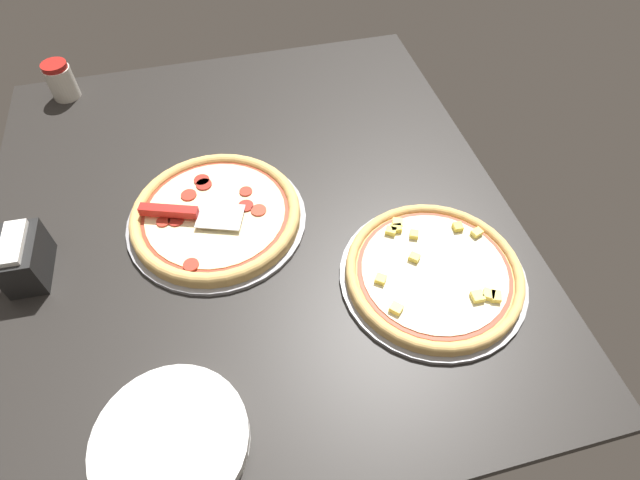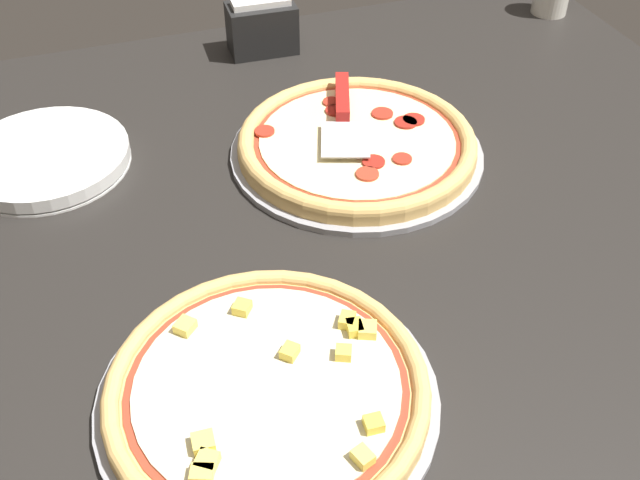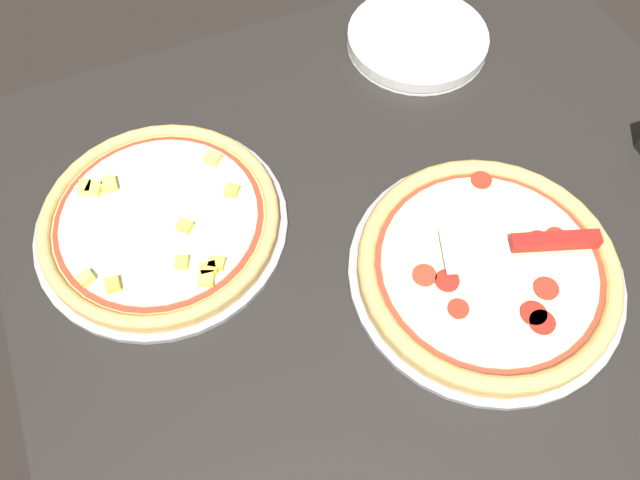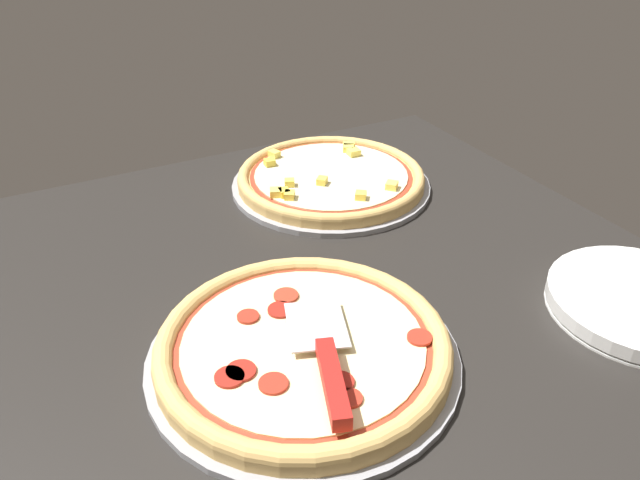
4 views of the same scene
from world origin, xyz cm
name	(u,v)px [view 4 (image 4 of 4)]	position (x,y,z in cm)	size (l,w,h in cm)	color
ground_plane	(273,338)	(0.00, 0.00, -1.80)	(130.38, 117.82, 3.60)	black
pizza_pan_front	(303,357)	(1.07, -7.56, 0.50)	(40.25, 40.25, 1.00)	#939399
pizza_front	(303,345)	(1.06, -7.57, 2.44)	(37.83, 37.83, 3.04)	#DBAD60
pizza_pan_back	(331,185)	(27.60, 33.84, 0.50)	(38.55, 38.55, 1.00)	#939399
pizza_back	(331,177)	(27.58, 33.84, 2.30)	(36.24, 36.24, 3.24)	#DBAD60
serving_spatula	(327,368)	(0.59, -14.76, 4.83)	(12.03, 22.96, 2.00)	silver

